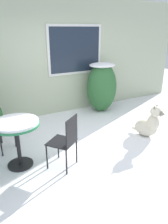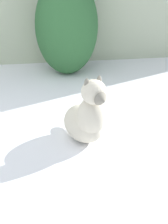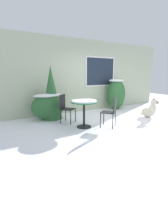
# 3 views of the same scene
# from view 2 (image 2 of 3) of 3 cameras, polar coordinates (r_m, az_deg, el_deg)

# --- Properties ---
(shrub_middle) EXTENTS (0.83, 0.68, 1.31)m
(shrub_middle) POSITION_cam_2_polar(r_m,az_deg,el_deg) (4.65, -2.92, 14.43)
(shrub_middle) COLOR #2D6033
(shrub_middle) RESTS_ON ground_plane
(dog) EXTENTS (0.51, 0.67, 0.71)m
(dog) POSITION_cam_2_polar(r_m,az_deg,el_deg) (3.19, 0.52, -0.95)
(dog) COLOR beige
(dog) RESTS_ON ground_plane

